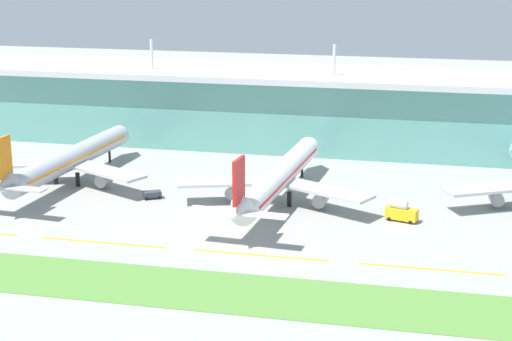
% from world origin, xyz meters
% --- Properties ---
extents(ground_plane, '(600.00, 600.00, 0.00)m').
position_xyz_m(ground_plane, '(0.00, 0.00, 0.00)').
color(ground_plane, gray).
extents(terminal_building, '(288.00, 34.00, 32.16)m').
position_xyz_m(terminal_building, '(-0.00, 96.11, 11.79)').
color(terminal_building, '#5B9E93').
rests_on(terminal_building, ground).
extents(airliner_near, '(48.61, 66.78, 18.90)m').
position_xyz_m(airliner_near, '(-62.54, 42.23, 6.45)').
color(airliner_near, '#ADB2BC').
rests_on(airliner_near, ground).
extents(airliner_middle, '(48.65, 70.32, 18.90)m').
position_xyz_m(airliner_middle, '(-6.11, 37.55, 6.46)').
color(airliner_middle, white).
rests_on(airliner_middle, ground).
extents(taxiway_stripe_mid_west, '(28.00, 0.70, 0.04)m').
position_xyz_m(taxiway_stripe_mid_west, '(-37.00, 2.75, 0.02)').
color(taxiway_stripe_mid_west, yellow).
rests_on(taxiway_stripe_mid_west, ground).
extents(taxiway_stripe_centre, '(28.00, 0.70, 0.04)m').
position_xyz_m(taxiway_stripe_centre, '(-3.00, 2.75, 0.02)').
color(taxiway_stripe_centre, yellow).
rests_on(taxiway_stripe_centre, ground).
extents(taxiway_stripe_mid_east, '(28.00, 0.70, 0.04)m').
position_xyz_m(taxiway_stripe_mid_east, '(31.00, 2.75, 0.02)').
color(taxiway_stripe_mid_east, yellow).
rests_on(taxiway_stripe_mid_east, ground).
extents(grass_verge, '(300.00, 18.00, 0.10)m').
position_xyz_m(grass_verge, '(0.00, -16.55, 0.05)').
color(grass_verge, '#518438').
rests_on(grass_verge, ground).
extents(pushback_tug, '(5.01, 4.22, 1.85)m').
position_xyz_m(pushback_tug, '(-37.15, 34.53, 1.10)').
color(pushback_tug, '#333842').
rests_on(pushback_tug, ground).
extents(fuel_truck, '(7.63, 4.42, 4.95)m').
position_xyz_m(fuel_truck, '(23.65, 30.68, 2.26)').
color(fuel_truck, gold).
rests_on(fuel_truck, ground).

